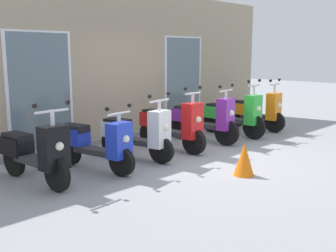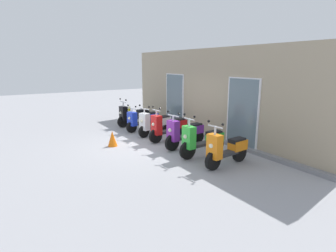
# 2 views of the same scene
# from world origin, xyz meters

# --- Properties ---
(ground_plane) EXTENTS (40.00, 40.00, 0.00)m
(ground_plane) POSITION_xyz_m (0.00, 0.00, 0.00)
(ground_plane) COLOR #939399
(storefront_facade) EXTENTS (10.24, 0.50, 3.28)m
(storefront_facade) POSITION_xyz_m (0.00, 2.50, 1.59)
(storefront_facade) COLOR gray
(storefront_facade) RESTS_ON ground_plane
(scooter_black) EXTENTS (0.59, 1.63, 1.26)m
(scooter_black) POSITION_xyz_m (-2.95, 0.79, 0.48)
(scooter_black) COLOR black
(scooter_black) RESTS_ON ground_plane
(scooter_blue) EXTENTS (0.67, 1.60, 1.12)m
(scooter_blue) POSITION_xyz_m (-1.94, 0.72, 0.46)
(scooter_blue) COLOR black
(scooter_blue) RESTS_ON ground_plane
(scooter_white) EXTENTS (0.69, 1.57, 1.23)m
(scooter_white) POSITION_xyz_m (-0.99, 0.75, 0.48)
(scooter_white) COLOR black
(scooter_white) RESTS_ON ground_plane
(scooter_red) EXTENTS (0.51, 1.63, 1.29)m
(scooter_red) POSITION_xyz_m (-0.05, 0.78, 0.49)
(scooter_red) COLOR black
(scooter_red) RESTS_ON ground_plane
(scooter_purple) EXTENTS (0.61, 1.68, 1.27)m
(scooter_purple) POSITION_xyz_m (0.96, 0.79, 0.50)
(scooter_purple) COLOR black
(scooter_purple) RESTS_ON ground_plane
(scooter_green) EXTENTS (0.52, 1.70, 1.33)m
(scooter_green) POSITION_xyz_m (1.94, 0.73, 0.50)
(scooter_green) COLOR black
(scooter_green) RESTS_ON ground_plane
(scooter_orange) EXTENTS (0.55, 1.58, 1.29)m
(scooter_orange) POSITION_xyz_m (2.93, 0.76, 0.47)
(scooter_orange) COLOR black
(scooter_orange) RESTS_ON ground_plane
(traffic_cone) EXTENTS (0.32, 0.32, 0.52)m
(traffic_cone) POSITION_xyz_m (-0.47, -1.17, 0.26)
(traffic_cone) COLOR orange
(traffic_cone) RESTS_ON ground_plane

